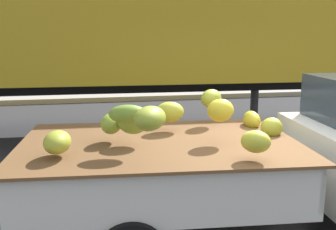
{
  "coord_description": "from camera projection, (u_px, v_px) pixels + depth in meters",
  "views": [
    {
      "loc": [
        -2.1,
        -3.7,
        2.19
      ],
      "look_at": [
        -1.25,
        0.74,
        1.25
      ],
      "focal_mm": 42.06,
      "sensor_mm": 36.0,
      "label": 1
    }
  ],
  "objects": [
    {
      "name": "curb_strip",
      "position": [
        156.0,
        96.0,
        13.48
      ],
      "size": [
        80.0,
        0.8,
        0.16
      ],
      "primitive_type": "cube",
      "color": "gray",
      "rests_on": "ground"
    },
    {
      "name": "semi_trailer",
      "position": [
        103.0,
        16.0,
        8.11
      ],
      "size": [
        12.08,
        2.98,
        3.95
      ],
      "rotation": [
        0.0,
        0.0,
        -0.03
      ],
      "color": "gold",
      "rests_on": "ground"
    }
  ]
}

